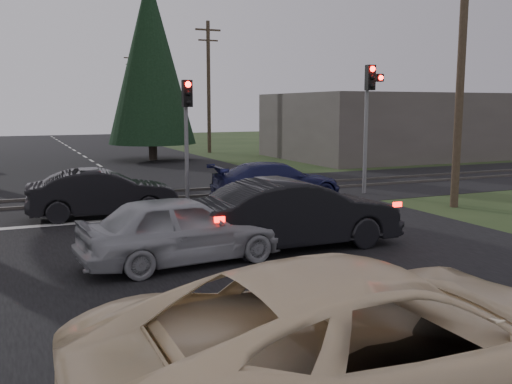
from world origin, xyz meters
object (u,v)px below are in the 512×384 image
utility_pole_mid (209,84)px  dark_hatchback (297,214)px  blue_sedan (277,182)px  traffic_signal_right (370,104)px  traffic_signal_center (187,119)px  utility_pole_near (462,58)px  silver_car (182,229)px  cream_coupe (375,345)px  utility_pole_far (133,92)px  dark_car_far (103,193)px

utility_pole_mid → dark_hatchback: 27.92m
blue_sedan → traffic_signal_right: bearing=-86.4°
traffic_signal_center → utility_pole_near: bearing=-32.0°
dark_hatchback → utility_pole_mid: bearing=-14.6°
traffic_signal_center → dark_hatchback: 7.65m
utility_pole_near → silver_car: (-9.98, -2.91, -4.01)m
cream_coupe → utility_pole_far: bearing=-9.7°
utility_pole_near → blue_sedan: size_ratio=1.97×
traffic_signal_center → utility_pole_mid: (7.50, 19.32, 1.92)m
traffic_signal_center → dark_hatchback: traffic_signal_center is taller
traffic_signal_right → dark_hatchback: (-6.23, -6.17, -2.53)m
traffic_signal_center → utility_pole_near: size_ratio=0.46×
traffic_signal_right → blue_sedan: size_ratio=1.03×
utility_pole_near → cream_coupe: 14.29m
traffic_signal_center → cream_coupe: size_ratio=0.67×
cream_coupe → dark_hatchback: 7.37m
dark_hatchback → silver_car: (-2.79, -0.22, -0.07)m
traffic_signal_right → cream_coupe: (-8.97, -13.01, -2.47)m
utility_pole_near → silver_car: 11.14m
traffic_signal_right → traffic_signal_center: size_ratio=1.15×
traffic_signal_right → utility_pole_mid: (0.95, 20.53, 1.41)m
dark_hatchback → traffic_signal_center: bearing=2.9°
traffic_signal_right → dark_hatchback: bearing=-135.3°
dark_car_far → traffic_signal_center: bearing=-56.2°
utility_pole_mid → traffic_signal_center: bearing=-111.2°
traffic_signal_right → dark_hatchback: traffic_signal_right is taller
utility_pole_far → cream_coupe: 59.49m
utility_pole_far → traffic_signal_center: bearing=-99.6°
cream_coupe → dark_car_far: 12.39m
utility_pole_mid → utility_pole_far: size_ratio=1.00×
traffic_signal_center → dark_car_far: bearing=-149.7°
utility_pole_near → blue_sedan: (-4.71, 3.44, -4.06)m
utility_pole_near → dark_car_far: size_ratio=2.11×
traffic_signal_center → utility_pole_near: utility_pole_near is taller
silver_car → blue_sedan: size_ratio=0.92×
utility_pole_near → utility_pole_mid: same height
traffic_signal_center → cream_coupe: (-2.42, -14.21, -1.96)m
cream_coupe → blue_sedan: size_ratio=1.33×
dark_hatchback → blue_sedan: bearing=-21.5°
utility_pole_mid → cream_coupe: size_ratio=1.48×
cream_coupe → dark_hatchback: size_ratio=1.27×
utility_pole_mid → silver_car: bearing=-110.3°
traffic_signal_center → utility_pole_mid: 20.82m
cream_coupe → dark_hatchback: (2.73, 6.84, -0.06)m
traffic_signal_center → dark_car_far: size_ratio=0.96×
utility_pole_mid → silver_car: utility_pole_mid is taller
utility_pole_near → cream_coupe: bearing=-136.1°
traffic_signal_right → utility_pole_near: 3.87m
traffic_signal_center → dark_car_far: traffic_signal_center is taller
utility_pole_near → silver_car: bearing=-163.7°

